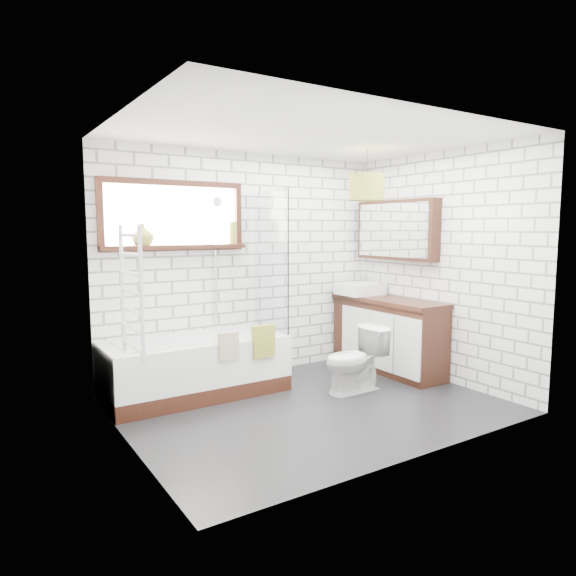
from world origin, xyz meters
TOP-DOWN VIEW (x-y plane):
  - floor at (0.00, 0.00)m, footprint 3.40×2.60m
  - ceiling at (0.00, 0.00)m, footprint 3.40×2.60m
  - wall_back at (0.00, 1.30)m, footprint 3.40×0.01m
  - wall_front at (0.00, -1.30)m, footprint 3.40×0.01m
  - wall_left at (-1.70, 0.00)m, footprint 0.01×2.60m
  - wall_right at (1.70, 0.00)m, footprint 0.01×2.60m
  - window at (-0.85, 1.26)m, footprint 1.52×0.16m
  - towel_radiator at (-1.66, 0.00)m, footprint 0.06×0.52m
  - mirror_cabinet at (1.62, 0.60)m, footprint 0.16×1.20m
  - shower_riser at (-0.40, 1.26)m, footprint 0.02×0.02m
  - bathtub at (-0.80, 0.91)m, footprint 1.79×0.79m
  - shower_screen at (0.08, 0.91)m, footprint 0.02×0.72m
  - towel_green at (-0.24, 0.51)m, footprint 0.24×0.06m
  - towel_beige at (-0.62, 0.51)m, footprint 0.20×0.05m
  - vanity at (1.46, 0.54)m, footprint 0.49×1.51m
  - basin at (1.40, 0.97)m, footprint 0.49×0.43m
  - tap at (1.56, 0.97)m, footprint 0.04×0.04m
  - toilet at (0.61, 0.13)m, footprint 0.38×0.66m
  - vase_olive at (-1.19, 1.23)m, footprint 0.21×0.21m
  - vase_dark at (-1.21, 1.23)m, footprint 0.20×0.20m
  - bottle at (-0.20, 1.23)m, footprint 0.09×0.09m
  - pendant at (0.93, 0.35)m, footprint 0.37×0.37m

SIDE VIEW (x-z plane):
  - floor at x=0.00m, z-range -0.01..0.00m
  - bathtub at x=-0.80m, z-range 0.00..0.58m
  - toilet at x=0.61m, z-range 0.00..0.67m
  - vanity at x=1.46m, z-range 0.00..0.86m
  - towel_green at x=-0.24m, z-range 0.40..0.72m
  - towel_beige at x=-0.62m, z-range 0.43..0.69m
  - basin at x=1.40m, z-range 0.86..1.00m
  - tap at x=1.56m, z-range 0.91..1.07m
  - towel_radiator at x=-1.66m, z-range 0.70..1.70m
  - wall_back at x=0.00m, z-range 0.00..2.50m
  - wall_front at x=0.00m, z-range 0.00..2.50m
  - wall_left at x=-1.70m, z-range 0.00..2.50m
  - wall_right at x=1.70m, z-range 0.00..2.50m
  - shower_screen at x=0.08m, z-range 0.58..2.08m
  - shower_riser at x=-0.40m, z-range 0.70..2.00m
  - vase_dark at x=-1.21m, z-range 1.48..1.66m
  - vase_olive at x=-1.19m, z-range 1.48..1.70m
  - bottle at x=-0.20m, z-range 1.48..1.72m
  - mirror_cabinet at x=1.62m, z-range 1.30..2.00m
  - window at x=-0.85m, z-range 1.46..2.14m
  - pendant at x=0.93m, z-range 1.96..2.24m
  - ceiling at x=0.00m, z-range 2.50..2.51m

